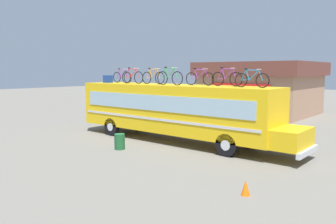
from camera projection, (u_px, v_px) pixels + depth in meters
ground_plane at (172, 141)px, 18.71m from camera, size 120.00×120.00×0.00m
bus at (175, 109)px, 18.37m from camera, size 13.31×2.50×3.08m
luggage_bag_1 at (108, 79)px, 21.29m from camera, size 0.56×0.34×0.47m
rooftop_bicycle_1 at (122, 77)px, 21.29m from camera, size 1.66×0.44×0.90m
rooftop_bicycle_2 at (132, 77)px, 20.03m from camera, size 1.74×0.44×0.95m
rooftop_bicycle_3 at (153, 77)px, 19.22m from camera, size 1.69×0.44×0.92m
rooftop_bicycle_4 at (170, 78)px, 17.86m from camera, size 1.73×0.44×0.96m
rooftop_bicycle_5 at (199, 78)px, 17.49m from camera, size 1.74×0.44×0.89m
rooftop_bicycle_6 at (227, 78)px, 16.51m from camera, size 1.70×0.44×0.93m
rooftop_bicycle_7 at (251, 79)px, 15.24m from camera, size 1.69×0.44×0.86m
roadside_building at (260, 87)px, 30.40m from camera, size 9.35×8.56×4.55m
trash_bin at (120, 142)px, 16.65m from camera, size 0.51×0.51×0.76m
traffic_cone at (246, 188)px, 10.48m from camera, size 0.28×0.28×0.49m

